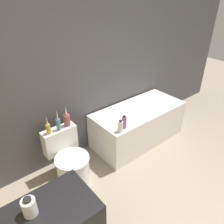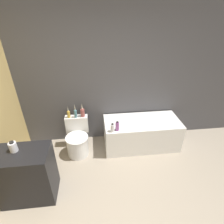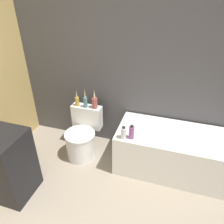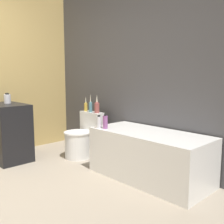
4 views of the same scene
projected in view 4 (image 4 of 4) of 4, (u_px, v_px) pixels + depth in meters
wall_back_tiled at (126, 72)px, 3.83m from camera, size 6.40×0.06×2.60m
bathtub at (149, 155)px, 3.16m from camera, size 1.46×0.67×0.58m
toilet at (82, 139)px, 4.03m from camera, size 0.43×0.56×0.68m
vanity_counter at (8, 132)px, 3.87m from camera, size 0.74×0.47×0.83m
soap_bottle_glass at (7, 99)px, 3.89m from camera, size 0.10×0.10×0.15m
vase_gold at (86, 106)px, 4.18m from camera, size 0.05×0.05×0.24m
vase_silver at (91, 106)px, 4.08m from camera, size 0.05×0.05×0.28m
vase_bronze at (97, 107)px, 4.00m from camera, size 0.08×0.08×0.28m
shampoo_bottle_tall at (99, 122)px, 3.37m from camera, size 0.07×0.07×0.17m
shampoo_bottle_short at (105, 122)px, 3.32m from camera, size 0.06×0.06×0.18m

